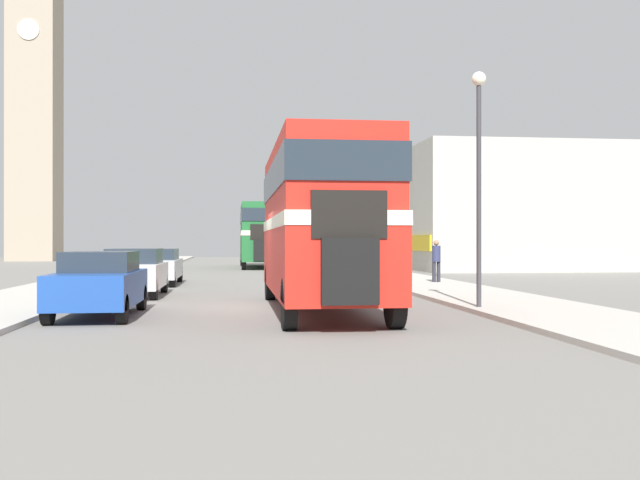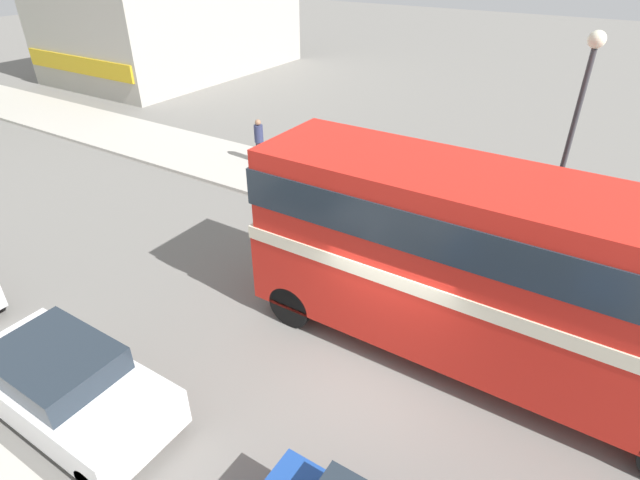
{
  "view_description": "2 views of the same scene",
  "coord_description": "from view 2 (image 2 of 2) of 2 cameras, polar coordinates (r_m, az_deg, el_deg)",
  "views": [
    {
      "loc": [
        -0.72,
        -19.05,
        1.75
      ],
      "look_at": [
        1.44,
        -1.32,
        1.78
      ],
      "focal_mm": 40.0,
      "sensor_mm": 36.0,
      "label": 1
    },
    {
      "loc": [
        -6.71,
        -2.94,
        7.55
      ],
      "look_at": [
        1.44,
        2.22,
        1.7
      ],
      "focal_mm": 28.0,
      "sensor_mm": 36.0,
      "label": 2
    }
  ],
  "objects": [
    {
      "name": "pedestrian_walking",
      "position": [
        19.38,
        -6.99,
        11.46
      ],
      "size": [
        0.34,
        0.34,
        1.68
      ],
      "color": "#282833",
      "rests_on": "sidewalk_right"
    },
    {
      "name": "ground_plane",
      "position": [
        10.52,
        6.25,
        -14.9
      ],
      "size": [
        120.0,
        120.0,
        0.0
      ],
      "primitive_type": "plane",
      "color": "slate"
    },
    {
      "name": "street_lamp",
      "position": [
        12.62,
        26.94,
        11.35
      ],
      "size": [
        0.36,
        0.36,
        5.86
      ],
      "color": "#38383D",
      "rests_on": "sidewalk_right"
    },
    {
      "name": "shop_building_block",
      "position": [
        35.77,
        -16.44,
        24.01
      ],
      "size": [
        14.7,
        9.23,
        7.51
      ],
      "color": "#B2ADA3",
      "rests_on": "ground_plane"
    },
    {
      "name": "car_parked_mid",
      "position": [
        10.23,
        -26.96,
        -14.54
      ],
      "size": [
        1.78,
        4.09,
        1.52
      ],
      "color": "white",
      "rests_on": "ground_plane"
    },
    {
      "name": "double_decker_bus",
      "position": [
        9.77,
        17.95,
        -2.26
      ],
      "size": [
        2.44,
        9.32,
        4.05
      ],
      "color": "red",
      "rests_on": "ground_plane"
    },
    {
      "name": "sidewalk_right",
      "position": [
        15.68,
        17.52,
        1.11
      ],
      "size": [
        3.5,
        120.0,
        0.12
      ],
      "color": "#B7B2A8",
      "rests_on": "ground_plane"
    }
  ]
}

